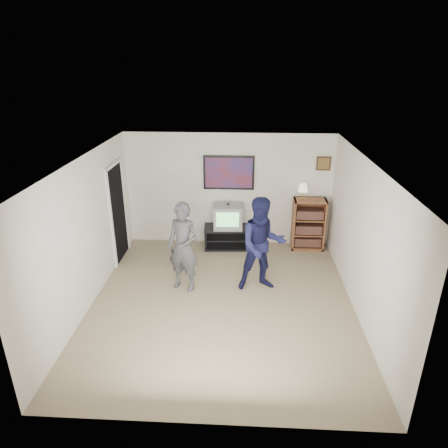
# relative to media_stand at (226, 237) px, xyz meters

# --- Properties ---
(room_shell) EXTENTS (4.51, 5.00, 2.51)m
(room_shell) POSITION_rel_media_stand_xyz_m (0.04, -1.88, 1.01)
(room_shell) COLOR #7C624F
(room_shell) RESTS_ON ground
(media_stand) EXTENTS (1.00, 0.60, 0.48)m
(media_stand) POSITION_rel_media_stand_xyz_m (0.00, 0.00, 0.00)
(media_stand) COLOR black
(media_stand) RESTS_ON room_shell
(crt_television) EXTENTS (0.64, 0.54, 0.52)m
(crt_television) POSITION_rel_media_stand_xyz_m (0.04, -0.00, 0.50)
(crt_television) COLOR gray
(crt_television) RESTS_ON media_stand
(bookshelf) EXTENTS (0.70, 0.40, 1.14)m
(bookshelf) POSITION_rel_media_stand_xyz_m (1.80, 0.05, 0.33)
(bookshelf) COLOR #553819
(bookshelf) RESTS_ON room_shell
(table_lamp) EXTENTS (0.22, 0.22, 0.35)m
(table_lamp) POSITION_rel_media_stand_xyz_m (1.63, 0.04, 1.08)
(table_lamp) COLOR beige
(table_lamp) RESTS_ON bookshelf
(person_tall) EXTENTS (0.70, 0.58, 1.66)m
(person_tall) POSITION_rel_media_stand_xyz_m (-0.68, -1.77, 0.59)
(person_tall) COLOR #3E3E41
(person_tall) RESTS_ON room_shell
(person_short) EXTENTS (0.96, 0.81, 1.75)m
(person_short) POSITION_rel_media_stand_xyz_m (0.72, -1.69, 0.63)
(person_short) COLOR #141639
(person_short) RESTS_ON room_shell
(controller_left) EXTENTS (0.07, 0.13, 0.04)m
(controller_left) POSITION_rel_media_stand_xyz_m (-0.64, -1.52, 1.04)
(controller_left) COLOR white
(controller_left) RESTS_ON person_tall
(controller_right) EXTENTS (0.05, 0.12, 0.04)m
(controller_right) POSITION_rel_media_stand_xyz_m (0.70, -1.49, 0.78)
(controller_right) COLOR white
(controller_right) RESTS_ON person_short
(poster) EXTENTS (1.10, 0.03, 0.75)m
(poster) POSITION_rel_media_stand_xyz_m (0.04, 0.24, 1.41)
(poster) COLOR black
(poster) RESTS_ON room_shell
(air_vent) EXTENTS (0.28, 0.02, 0.14)m
(air_vent) POSITION_rel_media_stand_xyz_m (-0.51, 0.25, 1.71)
(air_vent) COLOR white
(air_vent) RESTS_ON room_shell
(small_picture) EXTENTS (0.30, 0.03, 0.30)m
(small_picture) POSITION_rel_media_stand_xyz_m (2.04, 0.25, 1.64)
(small_picture) COLOR black
(small_picture) RESTS_ON room_shell
(doorway) EXTENTS (0.03, 0.85, 2.00)m
(doorway) POSITION_rel_media_stand_xyz_m (-2.19, -0.63, 0.76)
(doorway) COLOR black
(doorway) RESTS_ON room_shell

